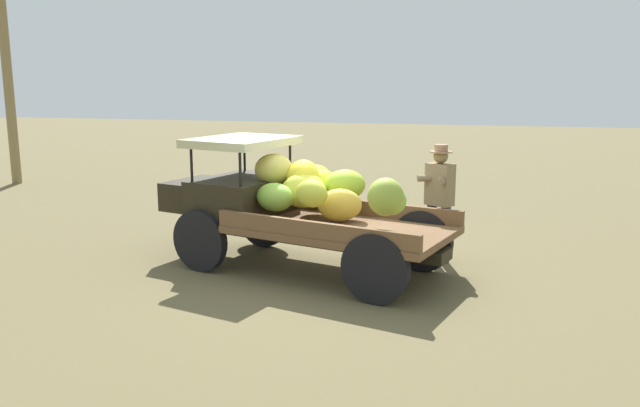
{
  "coord_description": "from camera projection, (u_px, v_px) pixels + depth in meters",
  "views": [
    {
      "loc": [
        -2.24,
        8.88,
        2.79
      ],
      "look_at": [
        -0.04,
        0.13,
        1.02
      ],
      "focal_mm": 36.35,
      "sensor_mm": 36.0,
      "label": 1
    }
  ],
  "objects": [
    {
      "name": "truck",
      "position": [
        288.0,
        203.0,
        9.51
      ],
      "size": [
        4.66,
        2.71,
        1.89
      ],
      "rotation": [
        0.0,
        0.0,
        -0.28
      ],
      "color": "black",
      "rests_on": "ground"
    },
    {
      "name": "ground_plane",
      "position": [
        319.0,
        269.0,
        9.52
      ],
      "size": [
        60.0,
        60.0,
        0.0
      ],
      "primitive_type": "plane",
      "color": "brown"
    },
    {
      "name": "farmer",
      "position": [
        439.0,
        196.0,
        9.77
      ],
      "size": [
        0.58,
        0.55,
        1.8
      ],
      "rotation": [
        0.0,
        0.0,
        1.0
      ],
      "color": "#413D45",
      "rests_on": "ground"
    }
  ]
}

